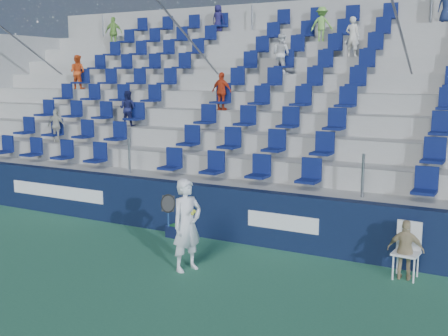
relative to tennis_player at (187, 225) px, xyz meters
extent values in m
plane|color=#327554|center=(-0.39, -1.00, -0.89)|extent=(70.00, 70.00, 0.00)
cube|color=#0E1936|center=(-0.39, 2.15, -0.29)|extent=(24.00, 0.30, 1.20)
cube|color=white|center=(-5.39, 1.99, -0.27)|extent=(3.20, 0.02, 0.34)
cube|color=white|center=(1.11, 1.99, -0.27)|extent=(1.60, 0.02, 0.34)
cube|color=#A2A29D|center=(-0.39, 2.72, -0.29)|extent=(24.00, 0.85, 1.20)
cube|color=#A2A29D|center=(-0.39, 3.57, -0.04)|extent=(24.00, 0.85, 1.70)
cube|color=#A2A29D|center=(-0.39, 4.42, 0.21)|extent=(24.00, 0.85, 2.20)
cube|color=#A2A29D|center=(-0.39, 5.27, 0.46)|extent=(24.00, 0.85, 2.70)
cube|color=#A2A29D|center=(-0.39, 6.12, 0.71)|extent=(24.00, 0.85, 3.20)
cube|color=#A2A29D|center=(-0.39, 6.97, 0.96)|extent=(24.00, 0.85, 3.70)
cube|color=#A2A29D|center=(-0.39, 7.82, 1.21)|extent=(24.00, 0.85, 4.20)
cube|color=#A2A29D|center=(-0.39, 8.67, 1.46)|extent=(24.00, 0.85, 4.70)
cube|color=#A2A29D|center=(-0.39, 9.52, 1.71)|extent=(24.00, 0.85, 5.20)
cube|color=#A2A29D|center=(-0.39, 10.20, 2.21)|extent=(24.00, 0.50, 6.20)
cube|color=#A2A29D|center=(-12.24, 6.12, 1.71)|extent=(0.30, 7.65, 5.20)
cube|color=#0D1851|center=(-0.39, 2.72, 0.66)|extent=(16.05, 0.50, 0.70)
cube|color=#0D1851|center=(-0.39, 3.57, 1.16)|extent=(16.05, 0.50, 0.70)
cube|color=#0D1851|center=(-0.39, 4.42, 1.66)|extent=(16.05, 0.50, 0.70)
cube|color=#0D1851|center=(-0.39, 5.27, 2.16)|extent=(16.05, 0.50, 0.70)
cube|color=#0D1851|center=(-0.39, 6.12, 2.66)|extent=(16.05, 0.50, 0.70)
cube|color=#0D1851|center=(-0.39, 6.97, 3.16)|extent=(16.05, 0.50, 0.70)
cube|color=#0D1851|center=(-0.39, 7.82, 3.66)|extent=(16.05, 0.50, 0.70)
cube|color=#0D1851|center=(-0.39, 8.67, 4.16)|extent=(16.05, 0.50, 0.70)
cube|color=#0D1851|center=(-0.39, 9.52, 4.66)|extent=(16.05, 0.50, 0.70)
cylinder|color=gray|center=(-3.39, 6.12, 3.46)|extent=(0.06, 7.68, 4.55)
cylinder|color=gray|center=(2.61, 6.12, 3.46)|extent=(0.06, 7.68, 4.55)
cylinder|color=gray|center=(-10.19, 6.12, 3.46)|extent=(0.06, 7.68, 4.55)
imported|color=beige|center=(0.78, 7.77, 3.89)|extent=(0.45, 0.32, 1.15)
imported|color=#74B649|center=(-0.46, 8.62, 4.35)|extent=(0.72, 0.44, 1.08)
imported|color=beige|center=(-6.83, 3.52, 1.31)|extent=(0.61, 0.33, 0.99)
imported|color=#DB4C19|center=(-8.31, 6.07, 2.89)|extent=(0.63, 0.52, 1.16)
imported|color=#7FBC4B|center=(-8.78, 8.62, 4.40)|extent=(0.74, 0.46, 1.18)
imported|color=#171B47|center=(-4.83, 4.37, 1.83)|extent=(0.57, 0.48, 1.03)
imported|color=navy|center=(3.08, 9.47, 4.82)|extent=(0.52, 0.36, 1.01)
imported|color=red|center=(-2.15, 5.22, 2.34)|extent=(0.64, 0.30, 1.06)
imported|color=silver|center=(-1.09, 6.92, 3.40)|extent=(0.65, 0.55, 1.17)
imported|color=#1C194D|center=(-4.66, 9.47, 4.80)|extent=(0.48, 0.32, 0.97)
imported|color=silver|center=(0.00, 0.00, 0.00)|extent=(0.62, 0.75, 1.77)
cylinder|color=navy|center=(-0.25, -0.25, 0.14)|extent=(0.03, 0.03, 0.28)
torus|color=black|center=(-0.25, -0.25, 0.44)|extent=(0.30, 0.17, 0.28)
plane|color=#262626|center=(-0.25, -0.25, 0.44)|extent=(0.30, 0.16, 0.29)
sphere|color=gold|center=(0.25, -0.20, 0.29)|extent=(0.07, 0.07, 0.07)
sphere|color=gold|center=(0.25, -0.14, 0.32)|extent=(0.07, 0.07, 0.07)
cube|color=white|center=(3.73, 1.55, -0.41)|extent=(0.48, 0.48, 0.04)
cube|color=white|center=(3.73, 1.76, -0.13)|extent=(0.45, 0.07, 0.56)
cylinder|color=white|center=(3.55, 1.36, -0.66)|extent=(0.03, 0.03, 0.45)
cylinder|color=white|center=(3.92, 1.36, -0.66)|extent=(0.03, 0.03, 0.45)
cylinder|color=white|center=(3.55, 1.73, -0.66)|extent=(0.03, 0.03, 0.45)
cylinder|color=white|center=(3.92, 1.73, -0.66)|extent=(0.03, 0.03, 0.45)
imported|color=tan|center=(3.73, 1.50, -0.33)|extent=(0.67, 0.33, 1.11)
cube|color=#0D1432|center=(-1.37, 1.75, -0.75)|extent=(0.52, 0.36, 0.27)
cube|color=#1E662D|center=(-1.37, 1.75, -0.69)|extent=(0.42, 0.27, 0.16)
camera|label=1|loc=(5.56, -8.64, 2.79)|focal=45.00mm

